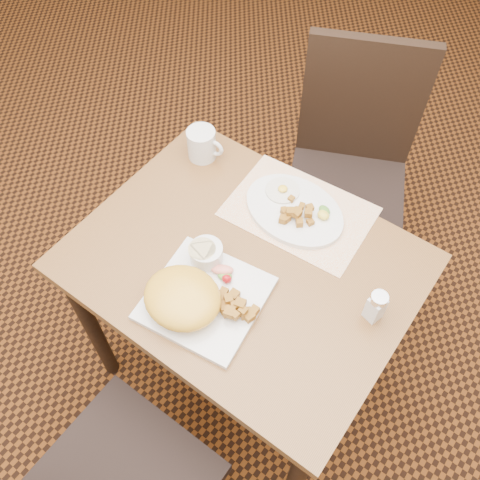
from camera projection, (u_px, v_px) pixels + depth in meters
name	position (u px, v px, depth m)	size (l,w,h in m)	color
ground	(242.00, 366.00, 2.06)	(8.00, 8.00, 0.00)	black
table	(243.00, 281.00, 1.53)	(0.90, 0.70, 0.75)	brown
chair_far	(351.00, 161.00, 1.94)	(0.56, 0.57, 0.97)	black
placemat	(299.00, 212.00, 1.54)	(0.40, 0.28, 0.00)	white
plate_square	(205.00, 298.00, 1.37)	(0.28, 0.28, 0.02)	silver
plate_oval	(294.00, 210.00, 1.53)	(0.30, 0.23, 0.02)	silver
hollandaise_mound	(182.00, 297.00, 1.32)	(0.20, 0.18, 0.07)	gold
ramekin	(206.00, 253.00, 1.41)	(0.09, 0.09, 0.05)	silver
garnish_sq	(224.00, 273.00, 1.39)	(0.08, 0.06, 0.03)	#387223
fried_egg	(283.00, 190.00, 1.56)	(0.10, 0.10, 0.02)	white
garnish_ov	(324.00, 213.00, 1.50)	(0.05, 0.06, 0.02)	#387223
salt_shaker	(376.00, 306.00, 1.31)	(0.05, 0.05, 0.10)	white
coffee_mug	(202.00, 144.00, 1.63)	(0.12, 0.09, 0.10)	silver
home_fries_sq	(234.00, 307.00, 1.33)	(0.12, 0.08, 0.04)	#A66C1A
home_fries_ov	(296.00, 214.00, 1.49)	(0.11, 0.10, 0.04)	#A66C1A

